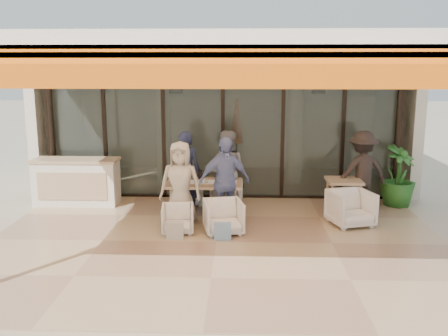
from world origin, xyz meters
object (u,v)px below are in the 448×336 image
(potted_palm, at_px, (398,176))
(chair_far_left, at_px, (189,190))
(dining_table, at_px, (204,185))
(diner_navy, at_px, (186,172))
(host_counter, at_px, (77,182))
(diner_periwinkle, at_px, (224,182))
(standing_woman, at_px, (362,172))
(chair_near_left, at_px, (178,218))
(diner_cream, at_px, (180,184))
(diner_grey, at_px, (226,172))
(side_table, at_px, (344,184))
(chair_far_right, at_px, (227,191))
(side_chair, at_px, (351,207))
(chair_near_right, at_px, (223,215))

(potted_palm, bearing_deg, chair_far_left, -179.48)
(dining_table, distance_m, potted_palm, 4.27)
(diner_navy, bearing_deg, host_counter, -4.54)
(diner_periwinkle, bearing_deg, diner_navy, 112.03)
(diner_periwinkle, distance_m, standing_woman, 3.03)
(chair_near_left, height_order, diner_cream, diner_cream)
(dining_table, distance_m, chair_far_left, 1.09)
(chair_near_left, distance_m, diner_grey, 1.73)
(side_table, bearing_deg, diner_grey, 177.25)
(diner_periwinkle, bearing_deg, dining_table, 112.04)
(chair_far_left, xyz_separation_m, chair_far_right, (0.84, 0.00, -0.01))
(host_counter, height_order, diner_cream, diner_cream)
(side_table, height_order, side_chair, side_chair)
(chair_far_right, bearing_deg, chair_near_right, 100.29)
(chair_near_left, relative_size, side_chair, 0.77)
(dining_table, bearing_deg, chair_near_right, -66.00)
(host_counter, height_order, chair_far_right, host_counter)
(diner_navy, bearing_deg, chair_near_right, 125.38)
(diner_cream, distance_m, side_chair, 3.29)
(diner_periwinkle, bearing_deg, chair_far_right, 69.01)
(side_table, bearing_deg, chair_far_left, 169.30)
(host_counter, distance_m, side_table, 5.73)
(standing_woman, bearing_deg, host_counter, -16.44)
(diner_cream, xyz_separation_m, diner_periwinkle, (0.84, 0.00, 0.04))
(chair_near_left, relative_size, chair_near_right, 0.85)
(host_counter, xyz_separation_m, potted_palm, (7.01, 0.16, 0.14))
(diner_periwinkle, bearing_deg, standing_woman, -0.61)
(diner_grey, relative_size, potted_palm, 1.28)
(chair_far_left, height_order, chair_near_right, chair_near_right)
(side_chair, height_order, potted_palm, potted_palm)
(chair_near_left, bearing_deg, side_chair, 3.37)
(chair_near_left, distance_m, diner_navy, 1.51)
(host_counter, bearing_deg, dining_table, -16.16)
(side_table, xyz_separation_m, standing_woman, (0.42, 0.27, 0.22))
(diner_grey, relative_size, side_table, 2.32)
(host_counter, relative_size, side_table, 2.48)
(chair_far_right, distance_m, standing_woman, 2.91)
(chair_far_right, relative_size, chair_near_left, 1.07)
(diner_periwinkle, bearing_deg, diner_grey, 69.01)
(chair_far_left, xyz_separation_m, side_table, (3.26, -0.62, 0.31))
(host_counter, distance_m, diner_grey, 3.33)
(chair_far_left, distance_m, diner_periwinkle, 1.72)
(host_counter, height_order, diner_navy, diner_navy)
(chair_near_right, xyz_separation_m, standing_woman, (2.84, 1.56, 0.51))
(host_counter, bearing_deg, standing_woman, -2.15)
(chair_near_left, relative_size, diner_periwinkle, 0.34)
(host_counter, bearing_deg, potted_palm, 1.27)
(chair_far_left, bearing_deg, dining_table, 108.31)
(side_chair, bearing_deg, diner_navy, 147.65)
(host_counter, bearing_deg, diner_navy, -8.95)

